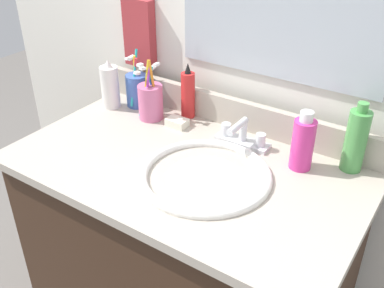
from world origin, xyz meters
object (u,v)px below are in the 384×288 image
cup_pink (150,101)px  bottle_soap_pink (303,143)px  bottle_lotion_white (110,86)px  bottle_toner_green (356,140)px  cup_blue_plastic (137,89)px  bottle_spray_red (188,94)px  faucet (242,136)px  soap_bar (177,122)px  hand_towel (139,33)px

cup_pink → bottle_soap_pink: bearing=-0.4°
bottle_lotion_white → bottle_soap_pink: size_ratio=1.00×
bottle_lotion_white → cup_pink: 0.16m
bottle_toner_green → cup_blue_plastic: cup_blue_plastic is taller
bottle_spray_red → bottle_lotion_white: bearing=-162.0°
faucet → bottle_spray_red: (-0.23, 0.06, 0.05)m
bottle_toner_green → faucet: bearing=-170.5°
faucet → soap_bar: (-0.22, -0.01, -0.02)m
faucet → bottle_lotion_white: size_ratio=0.99×
hand_towel → cup_pink: (0.13, -0.12, -0.16)m
faucet → soap_bar: size_ratio=2.50×
faucet → bottle_toner_green: size_ratio=0.84×
hand_towel → bottle_lotion_white: size_ratio=1.36×
hand_towel → cup_pink: bearing=-42.5°
bottle_toner_green → soap_bar: (-0.51, -0.06, -0.07)m
cup_blue_plastic → bottle_toner_green: bearing=1.3°
hand_towel → faucet: size_ratio=1.38×
faucet → bottle_toner_green: (0.29, 0.05, 0.06)m
faucet → bottle_toner_green: 0.30m
bottle_toner_green → cup_pink: 0.61m
bottle_lotion_white → bottle_spray_red: bearing=18.0°
bottle_spray_red → bottle_soap_pink: (0.41, -0.08, -0.00)m
hand_towel → bottle_soap_pink: 0.66m
faucet → bottle_spray_red: bearing=165.1°
soap_bar → hand_towel: bearing=152.7°
cup_blue_plastic → bottle_soap_pink: bearing=-4.9°
bottle_toner_green → cup_pink: (-0.61, -0.06, -0.03)m
hand_towel → cup_blue_plastic: hand_towel is taller
hand_towel → soap_bar: 0.33m
faucet → cup_blue_plastic: bearing=175.3°
cup_blue_plastic → bottle_spray_red: bearing=8.0°
bottle_toner_green → bottle_spray_red: bottle_toner_green is taller
bottle_soap_pink → cup_blue_plastic: cup_blue_plastic is taller
bottle_spray_red → bottle_soap_pink: bottle_spray_red is taller
bottle_toner_green → cup_blue_plastic: size_ratio=0.99×
bottle_lotion_white → faucet: bearing=2.6°
bottle_soap_pink → bottle_spray_red: bearing=169.3°
bottle_lotion_white → bottle_toner_green: bearing=5.3°
faucet → bottle_soap_pink: (0.18, -0.02, 0.04)m
hand_towel → faucet: (0.45, -0.11, -0.19)m
cup_pink → soap_bar: size_ratio=3.01×
bottle_toner_green → bottle_lotion_white: size_ratio=1.17×
faucet → soap_bar: faucet is taller
bottle_toner_green → bottle_spray_red: size_ratio=1.06×
faucet → bottle_spray_red: 0.24m
faucet → soap_bar: 0.22m
cup_pink → bottle_lotion_white: bearing=-177.0°
cup_pink → soap_bar: 0.11m
hand_towel → cup_pink: hand_towel is taller
bottle_lotion_white → cup_blue_plastic: size_ratio=0.85×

